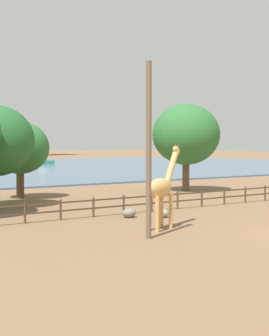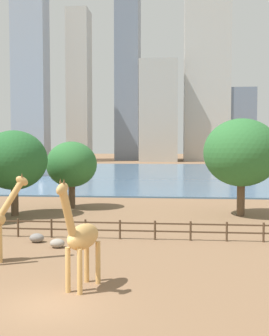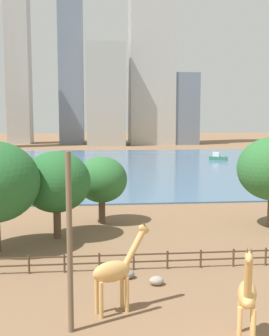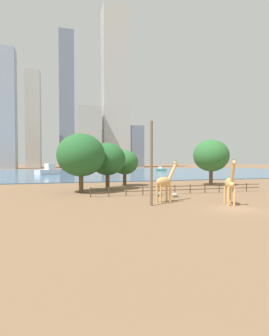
# 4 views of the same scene
# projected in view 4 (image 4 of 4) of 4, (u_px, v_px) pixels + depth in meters

# --- Properties ---
(ground_plane) EXTENTS (400.00, 400.00, 0.00)m
(ground_plane) POSITION_uv_depth(u_px,v_px,m) (107.00, 172.00, 103.13)
(ground_plane) COLOR brown
(harbor_water) EXTENTS (180.00, 86.00, 0.20)m
(harbor_water) POSITION_uv_depth(u_px,v_px,m) (109.00, 173.00, 100.23)
(harbor_water) COLOR #476B8C
(harbor_water) RESTS_ON ground
(giraffe_tall) EXTENTS (1.62, 3.07, 5.03)m
(giraffe_tall) POSITION_uv_depth(u_px,v_px,m) (230.00, 183.00, 27.97)
(giraffe_tall) COLOR tan
(giraffe_tall) RESTS_ON ground
(giraffe_companion) EXTENTS (3.45, 1.90, 4.83)m
(giraffe_companion) POSITION_uv_depth(u_px,v_px,m) (165.00, 182.00, 30.06)
(giraffe_companion) COLOR tan
(giraffe_companion) RESTS_ON ground
(utility_pole) EXTENTS (0.28, 0.28, 8.95)m
(utility_pole) POSITION_uv_depth(u_px,v_px,m) (151.00, 163.00, 27.57)
(utility_pole) COLOR brown
(utility_pole) RESTS_ON ground
(boulder_near_fence) EXTENTS (0.95, 0.78, 0.59)m
(boulder_near_fence) POSITION_uv_depth(u_px,v_px,m) (159.00, 194.00, 34.98)
(boulder_near_fence) COLOR gray
(boulder_near_fence) RESTS_ON ground
(boulder_by_pole) EXTENTS (0.92, 0.75, 0.56)m
(boulder_by_pole) POSITION_uv_depth(u_px,v_px,m) (175.00, 195.00, 34.19)
(boulder_by_pole) COLOR gray
(boulder_by_pole) RESTS_ON ground
(enclosure_fence) EXTENTS (26.12, 0.14, 1.30)m
(enclosure_fence) POSITION_uv_depth(u_px,v_px,m) (179.00, 189.00, 37.31)
(enclosure_fence) COLOR #4C3826
(enclosure_fence) RESTS_ON ground
(tree_left_large) EXTENTS (7.05, 7.05, 8.76)m
(tree_left_large) POSITION_uv_depth(u_px,v_px,m) (81.00, 155.00, 38.66)
(tree_left_large) COLOR brown
(tree_left_large) RESTS_ON ground
(tree_center_broad) EXTENTS (5.08, 5.08, 6.72)m
(tree_center_broad) POSITION_uv_depth(u_px,v_px,m) (125.00, 162.00, 48.89)
(tree_center_broad) COLOR brown
(tree_center_broad) RESTS_ON ground
(tree_right_tall) EXTENTS (6.74, 6.74, 8.73)m
(tree_right_tall) POSITION_uv_depth(u_px,v_px,m) (211.00, 156.00, 50.01)
(tree_right_tall) COLOR brown
(tree_right_tall) RESTS_ON ground
(tree_left_small) EXTENTS (5.93, 5.93, 7.68)m
(tree_left_small) POSITION_uv_depth(u_px,v_px,m) (107.00, 159.00, 43.05)
(tree_left_small) COLOR brown
(tree_left_small) RESTS_ON ground
(boat_ferry) EXTENTS (4.56, 3.26, 1.90)m
(boat_ferry) POSITION_uv_depth(u_px,v_px,m) (161.00, 169.00, 114.26)
(boat_ferry) COLOR #337259
(boat_ferry) RESTS_ON harbor_water
(boat_sailboat) EXTENTS (7.85, 7.64, 3.55)m
(boat_sailboat) POSITION_uv_depth(u_px,v_px,m) (48.00, 171.00, 84.51)
(boat_sailboat) COLOR silver
(boat_sailboat) RESTS_ON harbor_water
(skyline_tower_needle) EXTENTS (12.32, 8.46, 66.51)m
(skyline_tower_needle) POSITION_uv_depth(u_px,v_px,m) (4.00, 109.00, 144.64)
(skyline_tower_needle) COLOR #939EAD
(skyline_tower_needle) RESTS_ON ground
(skyline_block_central) EXTENTS (16.19, 9.38, 28.09)m
(skyline_block_central) POSITION_uv_depth(u_px,v_px,m) (131.00, 147.00, 178.12)
(skyline_block_central) COLOR slate
(skyline_block_central) RESTS_ON ground
(skyline_tower_glass) EXTENTS (14.40, 13.53, 38.15)m
(skyline_tower_glass) POSITION_uv_depth(u_px,v_px,m) (89.00, 138.00, 166.46)
(skyline_tower_glass) COLOR #ADA89E
(skyline_tower_glass) RESTS_ON ground
(skyline_block_left) EXTENTS (9.13, 10.88, 63.45)m
(skyline_block_left) POSITION_uv_depth(u_px,v_px,m) (33.00, 120.00, 172.84)
(skyline_block_left) COLOR #B7B2A8
(skyline_block_left) RESTS_ON ground
(skyline_block_right) EXTENTS (17.48, 14.73, 106.21)m
(skyline_block_right) POSITION_uv_depth(u_px,v_px,m) (115.00, 89.00, 176.42)
(skyline_block_right) COLOR #B7B2A8
(skyline_block_right) RESTS_ON ground
(skyline_tower_short) EXTENTS (9.60, 13.91, 88.95)m
(skyline_tower_short) POSITION_uv_depth(u_px,v_px,m) (67.00, 101.00, 174.63)
(skyline_tower_short) COLOR slate
(skyline_tower_short) RESTS_ON ground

